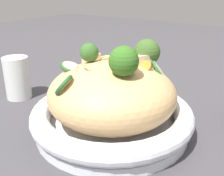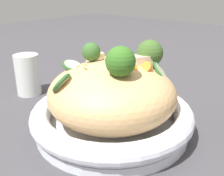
% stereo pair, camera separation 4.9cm
% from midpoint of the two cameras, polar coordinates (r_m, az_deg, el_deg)
% --- Properties ---
extents(ground_plane, '(3.00, 3.00, 0.00)m').
position_cam_midpoint_polar(ground_plane, '(0.52, 2.69, -8.93)').
color(ground_plane, '#3E3C40').
extents(serving_bowl, '(0.30, 0.30, 0.05)m').
position_cam_midpoint_polar(serving_bowl, '(0.51, 2.74, -6.26)').
color(serving_bowl, white).
rests_on(serving_bowl, ground_plane).
extents(noodle_heap, '(0.24, 0.24, 0.12)m').
position_cam_midpoint_polar(noodle_heap, '(0.49, 2.82, -1.27)').
color(noodle_heap, tan).
rests_on(noodle_heap, serving_bowl).
extents(broccoli_florets, '(0.14, 0.16, 0.07)m').
position_cam_midpoint_polar(broccoli_florets, '(0.47, 6.70, 6.63)').
color(broccoli_florets, '#A4BE73').
rests_on(broccoli_florets, serving_bowl).
extents(carrot_coins, '(0.08, 0.12, 0.04)m').
position_cam_midpoint_polar(carrot_coins, '(0.49, 8.26, 4.81)').
color(carrot_coins, orange).
rests_on(carrot_coins, serving_bowl).
extents(zucchini_slices, '(0.18, 0.20, 0.04)m').
position_cam_midpoint_polar(zucchini_slices, '(0.47, -0.30, 3.11)').
color(zucchini_slices, beige).
rests_on(zucchini_slices, serving_bowl).
extents(chicken_chunks, '(0.14, 0.06, 0.03)m').
position_cam_midpoint_polar(chicken_chunks, '(0.51, 4.42, 5.86)').
color(chicken_chunks, beige).
rests_on(chicken_chunks, serving_bowl).
extents(drinking_glass, '(0.06, 0.06, 0.10)m').
position_cam_midpoint_polar(drinking_glass, '(0.70, -15.47, 2.77)').
color(drinking_glass, silver).
rests_on(drinking_glass, ground_plane).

